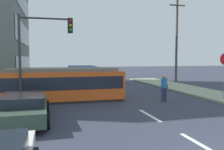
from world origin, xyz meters
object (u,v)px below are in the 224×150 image
(parked_sedan_far, at_px, (42,85))
(utility_pole_mid, at_px, (177,40))
(pedestrian_crossing, at_px, (164,87))
(streetcar_tram, at_px, (62,84))
(traffic_light_mast, at_px, (41,42))
(parked_sedan_mid, at_px, (24,107))
(parked_sedan_furthest, at_px, (47,78))
(city_bus, at_px, (83,75))

(parked_sedan_far, height_order, utility_pole_mid, utility_pole_mid)
(pedestrian_crossing, distance_m, utility_pole_mid, 12.43)
(streetcar_tram, relative_size, traffic_light_mast, 1.49)
(parked_sedan_mid, relative_size, parked_sedan_furthest, 1.02)
(streetcar_tram, relative_size, city_bus, 1.45)
(parked_sedan_furthest, bearing_deg, utility_pole_mid, -9.92)
(pedestrian_crossing, bearing_deg, traffic_light_mast, 175.21)
(streetcar_tram, xyz_separation_m, utility_pole_mid, (12.58, 8.01, 3.59))
(pedestrian_crossing, xyz_separation_m, parked_sedan_far, (-7.41, 5.87, -0.32))
(streetcar_tram, distance_m, parked_sedan_furthest, 10.46)
(parked_sedan_far, bearing_deg, parked_sedan_furthest, 87.53)
(city_bus, distance_m, parked_sedan_mid, 12.97)
(parked_sedan_far, bearing_deg, traffic_light_mast, -88.14)
(city_bus, bearing_deg, pedestrian_crossing, -68.40)
(pedestrian_crossing, bearing_deg, streetcar_tram, 162.59)
(utility_pole_mid, bearing_deg, parked_sedan_furthest, 170.08)
(parked_sedan_far, bearing_deg, streetcar_tram, -71.64)
(traffic_light_mast, xyz_separation_m, utility_pole_mid, (13.73, 9.32, 1.08))
(pedestrian_crossing, xyz_separation_m, utility_pole_mid, (6.49, 9.92, 3.72))
(city_bus, bearing_deg, utility_pole_mid, 2.25)
(pedestrian_crossing, relative_size, traffic_light_mast, 0.33)
(streetcar_tram, bearing_deg, pedestrian_crossing, -17.41)
(parked_sedan_furthest, bearing_deg, pedestrian_crossing, -59.91)
(city_bus, bearing_deg, traffic_light_mast, -111.26)
(parked_sedan_mid, relative_size, traffic_light_mast, 0.89)
(parked_sedan_furthest, bearing_deg, parked_sedan_far, -92.47)
(parked_sedan_furthest, bearing_deg, streetcar_tram, -84.30)
(pedestrian_crossing, xyz_separation_m, traffic_light_mast, (-7.24, 0.61, 2.63))
(parked_sedan_mid, height_order, traffic_light_mast, traffic_light_mast)
(streetcar_tram, xyz_separation_m, parked_sedan_furthest, (-1.04, 10.40, -0.45))
(streetcar_tram, xyz_separation_m, parked_sedan_far, (-1.31, 3.96, -0.45))
(streetcar_tram, distance_m, parked_sedan_mid, 5.04)
(streetcar_tram, height_order, traffic_light_mast, traffic_light_mast)
(parked_sedan_mid, xyz_separation_m, utility_pole_mid, (14.39, 12.69, 4.03))
(pedestrian_crossing, bearing_deg, parked_sedan_far, 141.60)
(parked_sedan_far, relative_size, utility_pole_mid, 0.50)
(parked_sedan_mid, relative_size, utility_pole_mid, 0.51)
(streetcar_tram, relative_size, utility_pole_mid, 0.85)
(parked_sedan_far, relative_size, parked_sedan_furthest, 1.01)
(pedestrian_crossing, xyz_separation_m, parked_sedan_furthest, (-7.13, 12.31, -0.32))
(streetcar_tram, bearing_deg, utility_pole_mid, 32.49)
(city_bus, relative_size, parked_sedan_far, 1.16)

